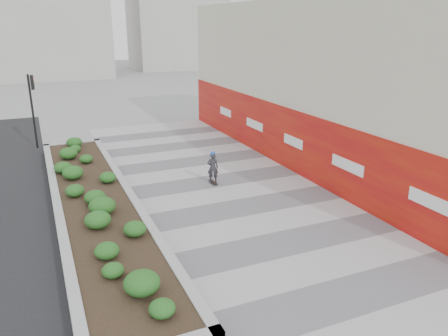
% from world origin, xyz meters
% --- Properties ---
extents(ground, '(160.00, 160.00, 0.00)m').
position_xyz_m(ground, '(0.00, 0.00, 0.00)').
color(ground, gray).
rests_on(ground, ground).
extents(walkway, '(8.00, 36.00, 0.01)m').
position_xyz_m(walkway, '(0.00, 3.00, 0.01)').
color(walkway, '#A8A8AD').
rests_on(walkway, ground).
extents(building, '(6.04, 24.08, 8.00)m').
position_xyz_m(building, '(6.98, 8.98, 3.98)').
color(building, beige).
rests_on(building, ground).
extents(planter, '(3.00, 18.00, 0.90)m').
position_xyz_m(planter, '(-5.50, 7.00, 0.42)').
color(planter, '#9E9EA0').
rests_on(planter, ground).
extents(traffic_signal_near, '(0.33, 0.28, 4.20)m').
position_xyz_m(traffic_signal_near, '(-7.23, 17.50, 2.76)').
color(traffic_signal_near, black).
rests_on(traffic_signal_near, ground).
extents(manhole_cover, '(0.44, 0.44, 0.01)m').
position_xyz_m(manhole_cover, '(0.50, 3.00, 0.00)').
color(manhole_cover, '#595654').
rests_on(manhole_cover, ground).
extents(skateboarder, '(0.58, 0.72, 1.51)m').
position_xyz_m(skateboarder, '(-0.23, 7.94, 0.76)').
color(skateboarder, beige).
rests_on(skateboarder, ground).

